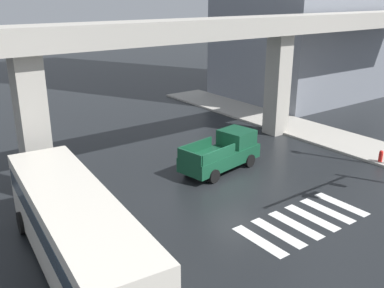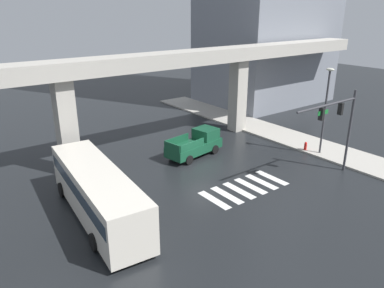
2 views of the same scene
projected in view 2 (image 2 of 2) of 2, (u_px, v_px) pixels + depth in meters
name	position (u px, v px, depth m)	size (l,w,h in m)	color
ground_plane	(203.00, 167.00, 28.62)	(120.00, 120.00, 0.00)	black
crosswalk_stripes	(245.00, 188.00, 25.20)	(6.05, 2.80, 0.01)	silver
elevated_overpass	(164.00, 67.00, 30.10)	(49.53, 2.45, 8.23)	#ADA89E
sidewalk_east	(275.00, 133.00, 36.14)	(4.00, 36.00, 0.15)	#ADA89E
pickup_truck	(197.00, 144.00, 30.61)	(5.34, 2.72, 2.08)	#14472D
city_bus	(97.00, 191.00, 21.17)	(3.53, 10.99, 2.99)	beige
traffic_signal_mast	(338.00, 119.00, 25.53)	(6.49, 0.32, 6.20)	#38383D
street_lamp_near_corner	(326.00, 102.00, 29.52)	(0.44, 0.70, 7.24)	#38383D
fire_hydrant	(305.00, 147.00, 31.60)	(0.24, 0.24, 0.85)	red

